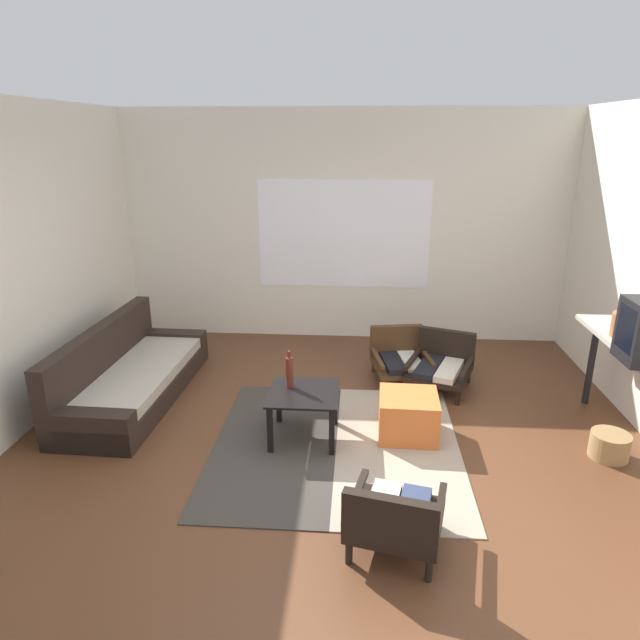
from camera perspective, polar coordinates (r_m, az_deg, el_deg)
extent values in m
plane|color=#56331E|center=(4.29, 0.93, -15.56)|extent=(7.80, 7.80, 0.00)
cube|color=silver|center=(6.70, 2.47, 9.46)|extent=(5.60, 0.12, 2.70)
cube|color=white|center=(6.65, 2.44, 8.74)|extent=(2.02, 0.01, 1.27)
cube|color=#38332D|center=(4.67, -4.53, -12.47)|extent=(0.99, 2.08, 0.01)
cube|color=gray|center=(4.64, 7.96, -12.84)|extent=(0.99, 2.08, 0.01)
cube|color=black|center=(5.63, -18.18, -6.60)|extent=(0.82, 2.08, 0.21)
cube|color=#B2A899|center=(5.56, -18.06, -5.20)|extent=(0.71, 1.90, 0.10)
cube|color=black|center=(5.65, -21.45, -3.57)|extent=(0.20, 2.06, 0.60)
cube|color=black|center=(6.40, -14.95, -2.56)|extent=(0.76, 0.20, 0.34)
cube|color=black|center=(4.86, -22.68, -10.47)|extent=(0.76, 0.20, 0.34)
cube|color=black|center=(4.55, -1.69, -7.51)|extent=(0.57, 0.57, 0.02)
cube|color=black|center=(4.89, -4.24, -8.34)|extent=(0.04, 0.04, 0.40)
cube|color=black|center=(4.85, 1.52, -8.54)|extent=(0.04, 0.04, 0.40)
cube|color=black|center=(4.46, -5.15, -11.19)|extent=(0.04, 0.04, 0.40)
cube|color=black|center=(4.42, 1.22, -11.46)|extent=(0.04, 0.04, 0.40)
cylinder|color=#472D19|center=(5.64, 11.19, -6.40)|extent=(0.04, 0.04, 0.12)
cylinder|color=#472D19|center=(5.53, 6.52, -6.69)|extent=(0.04, 0.04, 0.12)
cylinder|color=#472D19|center=(6.08, 9.87, -4.45)|extent=(0.04, 0.04, 0.12)
cylinder|color=#472D19|center=(5.97, 5.53, -4.68)|extent=(0.04, 0.04, 0.12)
cube|color=#472D19|center=(5.77, 8.31, -4.74)|extent=(0.64, 0.66, 0.05)
cube|color=silver|center=(5.75, 9.31, -4.27)|extent=(0.27, 0.54, 0.06)
cube|color=black|center=(5.71, 7.45, -4.36)|extent=(0.27, 0.54, 0.06)
cube|color=#472D19|center=(5.93, 7.81, -2.08)|extent=(0.55, 0.16, 0.33)
cube|color=#472D19|center=(5.79, 10.81, -3.56)|extent=(0.14, 0.57, 0.04)
cube|color=#472D19|center=(5.67, 5.87, -3.80)|extent=(0.14, 0.57, 0.04)
cylinder|color=black|center=(3.90, 4.79, -18.24)|extent=(0.04, 0.04, 0.16)
cylinder|color=black|center=(3.85, 11.96, -19.15)|extent=(0.04, 0.04, 0.16)
cylinder|color=black|center=(3.54, 2.99, -22.66)|extent=(0.04, 0.04, 0.16)
cylinder|color=black|center=(3.49, 11.11, -23.79)|extent=(0.04, 0.04, 0.16)
cube|color=black|center=(3.62, 7.79, -19.62)|extent=(0.66, 0.66, 0.05)
cube|color=beige|center=(3.61, 6.31, -18.53)|extent=(0.29, 0.52, 0.06)
cube|color=#2D3856|center=(3.59, 9.47, -18.94)|extent=(0.29, 0.52, 0.06)
cube|color=black|center=(3.32, 7.17, -19.78)|extent=(0.55, 0.19, 0.30)
cube|color=black|center=(3.59, 3.70, -17.57)|extent=(0.17, 0.55, 0.04)
cube|color=black|center=(3.53, 12.14, -18.67)|extent=(0.17, 0.55, 0.04)
cylinder|color=black|center=(5.38, 13.94, -7.75)|extent=(0.04, 0.04, 0.15)
cylinder|color=black|center=(5.47, 8.90, -6.94)|extent=(0.04, 0.04, 0.15)
cylinder|color=black|center=(5.87, 14.97, -5.55)|extent=(0.04, 0.04, 0.15)
cylinder|color=black|center=(5.95, 10.34, -4.85)|extent=(0.04, 0.04, 0.15)
cube|color=black|center=(5.62, 12.11, -5.32)|extent=(0.75, 0.78, 0.05)
cube|color=beige|center=(5.57, 13.10, -5.03)|extent=(0.37, 0.59, 0.06)
cube|color=black|center=(5.60, 11.11, -4.73)|extent=(0.37, 0.59, 0.06)
cube|color=black|center=(5.81, 12.86, -2.56)|extent=(0.56, 0.26, 0.33)
cube|color=black|center=(5.54, 14.86, -4.63)|extent=(0.26, 0.60, 0.04)
cube|color=black|center=(5.63, 9.57, -3.84)|extent=(0.26, 0.60, 0.04)
cube|color=#D1662D|center=(4.75, 9.02, -9.67)|extent=(0.49, 0.49, 0.36)
cylinder|color=black|center=(5.71, 26.07, -3.96)|extent=(0.06, 0.06, 0.81)
cube|color=black|center=(4.48, 28.90, -0.78)|extent=(0.01, 0.26, 0.32)
cylinder|color=#935B38|center=(5.09, 28.98, -0.50)|extent=(0.24, 0.24, 0.19)
cylinder|color=#935B38|center=(5.04, 29.26, 1.20)|extent=(0.12, 0.12, 0.12)
cylinder|color=#5B2319|center=(4.59, -3.15, -5.40)|extent=(0.06, 0.06, 0.26)
cylinder|color=#5B2319|center=(4.52, -3.19, -3.56)|extent=(0.03, 0.03, 0.06)
cylinder|color=#9E7A4C|center=(4.98, 27.56, -11.33)|extent=(0.30, 0.30, 0.20)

